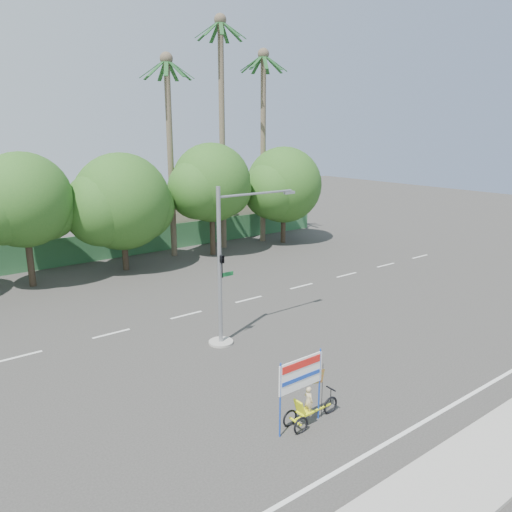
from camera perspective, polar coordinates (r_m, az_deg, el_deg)
ground at (r=21.32m, az=7.83°, el=-11.69°), size 120.00×120.00×0.00m
sidewalk_near at (r=17.58m, az=26.39°, el=-19.05°), size 50.00×2.40×0.12m
fence at (r=38.39m, az=-15.38°, el=1.32°), size 38.00×0.08×2.00m
building_right at (r=45.60m, az=-8.27°, el=4.71°), size 14.00×8.00×3.60m
tree_left at (r=32.36m, az=-25.10°, el=5.45°), size 6.66×5.60×8.07m
tree_center at (r=34.19m, az=-15.16°, el=5.70°), size 7.62×6.40×7.85m
tree_right at (r=37.27m, az=-5.16°, el=8.01°), size 6.90×5.80×8.36m
tree_far_right at (r=41.46m, az=3.13°, el=7.86°), size 7.38×6.20×7.94m
palm_tall at (r=39.44m, az=-3.93°, el=15.99°), size 3.73×3.79×17.45m
palm_mid at (r=41.76m, az=0.83°, el=14.46°), size 3.73×3.79×15.45m
palm_short at (r=37.13m, az=-9.86°, el=13.44°), size 3.73×3.79×14.45m
traffic_signal at (r=21.81m, az=-3.47°, el=-2.72°), size 4.72×1.10×7.00m
trike_billboard at (r=16.61m, az=5.73°, el=-15.66°), size 2.58×0.59×2.53m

